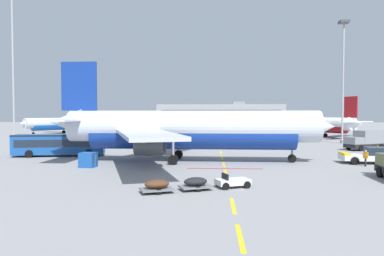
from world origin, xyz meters
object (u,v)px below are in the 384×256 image
apron_shuttle_bus (60,143)px  ground_crew_worker (366,157)px  baggage_train (196,183)px  airliner_far_center (64,124)px  uld_cargo_container (88,160)px  airliner_foreground (187,129)px  pushback_tug (370,156)px  fuel_service_truck (366,140)px  apron_light_mast_far (343,67)px  apron_light_mast_near (13,50)px  airliner_mid_left (316,124)px

apron_shuttle_bus → ground_crew_worker: size_ratio=6.88×
apron_shuttle_bus → baggage_train: 29.00m
airliner_far_center → baggage_train: 88.46m
uld_cargo_container → apron_shuttle_bus: bearing=126.8°
airliner_foreground → ground_crew_worker: (19.93, -2.87, -2.92)m
ground_crew_worker → pushback_tug: bearing=58.7°
baggage_train → ground_crew_worker: bearing=36.8°
fuel_service_truck → apron_light_mast_far: (0.85, 13.21, 13.33)m
airliner_far_center → fuel_service_truck: airliner_far_center is taller
apron_light_mast_near → airliner_far_center: bearing=97.9°
fuel_service_truck → ground_crew_worker: size_ratio=4.09×
fuel_service_truck → airliner_far_center: bearing=146.6°
pushback_tug → ground_crew_worker: 2.88m
airliner_foreground → baggage_train: airliner_foreground is taller
airliner_foreground → airliner_far_center: size_ratio=1.46×
apron_light_mast_near → pushback_tug: bearing=-24.0°
apron_shuttle_bus → fuel_service_truck: fuel_service_truck is taller
airliner_foreground → pushback_tug: (21.42, -0.41, -3.05)m
airliner_mid_left → ground_crew_worker: bearing=-100.0°
apron_shuttle_bus → uld_cargo_container: size_ratio=7.08×
apron_shuttle_bus → uld_cargo_container: apron_shuttle_bus is taller
fuel_service_truck → ground_crew_worker: (-7.81, -18.87, -0.62)m
airliner_foreground → airliner_far_center: airliner_foreground is taller
airliner_foreground → airliner_mid_left: size_ratio=1.31×
airliner_mid_left → airliner_foreground: bearing=-120.4°
apron_light_mast_far → airliner_far_center: bearing=155.3°
apron_shuttle_bus → ground_crew_worker: bearing=-11.4°
apron_shuttle_bus → apron_light_mast_near: apron_light_mast_near is taller
airliner_mid_left → apron_light_mast_far: 23.80m
airliner_mid_left → apron_shuttle_bus: bearing=-136.3°
pushback_tug → fuel_service_truck: (6.32, 16.41, 0.74)m
airliner_mid_left → ground_crew_worker: airliner_mid_left is taller
uld_cargo_container → pushback_tug: bearing=8.6°
airliner_mid_left → apron_shuttle_bus: airliner_mid_left is taller
ground_crew_worker → fuel_service_truck: bearing=67.5°
ground_crew_worker → apron_light_mast_near: (-55.65, 27.95, 17.09)m
apron_light_mast_far → fuel_service_truck: bearing=-93.7°
apron_shuttle_bus → apron_light_mast_near: (-17.80, 20.31, 16.37)m
apron_light_mast_near → apron_light_mast_far: apron_light_mast_near is taller
apron_shuttle_bus → airliner_mid_left: bearing=43.7°
baggage_train → apron_light_mast_far: 54.91m
airliner_far_center → apron_light_mast_far: (69.32, -31.87, 12.00)m
baggage_train → apron_light_mast_near: bearing=132.1°
airliner_mid_left → fuel_service_truck: airliner_mid_left is taller
apron_light_mast_near → apron_light_mast_far: 64.53m
airliner_far_center → fuel_service_truck: bearing=-33.4°
pushback_tug → airliner_far_center: bearing=135.3°
apron_shuttle_bus → apron_light_mast_far: 54.19m
airliner_far_center → airliner_mid_left: bearing=-9.1°
airliner_foreground → pushback_tug: size_ratio=5.67×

